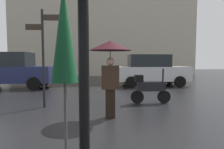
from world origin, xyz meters
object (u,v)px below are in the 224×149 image
at_px(parked_scooter, 149,88).
at_px(parked_car_left, 151,70).
at_px(parked_car_right, 11,70).
at_px(folded_patio_umbrella_near, 64,46).
at_px(street_signpost, 43,49).
at_px(pedestrian_with_umbrella, 110,55).

bearing_deg(parked_scooter, parked_car_left, 73.81).
height_order(parked_car_left, parked_car_right, parked_car_right).
relative_size(folded_patio_umbrella_near, street_signpost, 0.79).
height_order(folded_patio_umbrella_near, parked_car_left, folded_patio_umbrella_near).
xyz_separation_m(pedestrian_with_umbrella, parked_car_right, (-5.18, 5.70, -0.66)).
bearing_deg(street_signpost, parked_car_left, 47.04).
bearing_deg(pedestrian_with_umbrella, folded_patio_umbrella_near, -92.39).
bearing_deg(parked_car_left, pedestrian_with_umbrella, 79.64).
bearing_deg(parked_car_right, parked_car_left, 172.26).
xyz_separation_m(parked_car_left, parked_car_right, (-7.90, -0.68, 0.04)).
bearing_deg(street_signpost, pedestrian_with_umbrella, -30.51).
distance_m(parked_car_left, street_signpost, 7.10).
xyz_separation_m(parked_scooter, parked_car_left, (1.26, 4.74, 0.39)).
distance_m(pedestrian_with_umbrella, parked_car_left, 6.97).
bearing_deg(street_signpost, folded_patio_umbrella_near, -69.72).
bearing_deg(pedestrian_with_umbrella, parked_scooter, 60.50).
distance_m(parked_scooter, parked_car_left, 4.92).
height_order(parked_car_left, street_signpost, street_signpost).
bearing_deg(parked_scooter, street_signpost, -174.59).
distance_m(parked_scooter, parked_car_right, 7.79).
distance_m(pedestrian_with_umbrella, street_signpost, 2.43).
distance_m(parked_car_right, street_signpost, 5.51).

